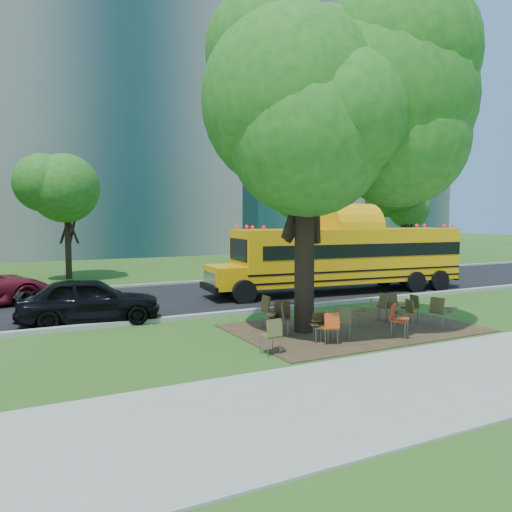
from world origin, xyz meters
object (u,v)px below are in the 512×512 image
chair_5 (397,317)px  chair_12 (387,304)px  chair_0 (272,332)px  chair_10 (270,308)px  school_bus (346,256)px  chair_13 (389,303)px  chair_4 (343,320)px  chair_14 (411,305)px  main_tree (305,119)px  chair_7 (440,309)px  chair_8 (278,316)px  chair_6 (406,310)px  chair_3 (319,324)px  chair_9 (281,314)px  chair_1 (331,325)px  chair_11 (367,310)px  chair_2 (324,323)px

chair_5 → chair_12: size_ratio=1.00×
chair_0 → chair_10: bearing=58.9°
school_bus → chair_10: (-6.32, -4.64, -1.01)m
chair_10 → chair_13: chair_10 is taller
chair_4 → chair_14: 3.57m
main_tree → chair_7: bearing=-20.4°
chair_8 → chair_7: bearing=-70.6°
chair_6 → chair_7: bearing=-110.4°
chair_0 → main_tree: bearing=36.8°
school_bus → chair_4: (-5.35, -6.87, -1.04)m
chair_3 → chair_5: (2.14, -0.59, 0.09)m
main_tree → school_bus: (5.75, 5.60, -4.37)m
main_tree → chair_8: bearing=-172.9°
chair_7 → chair_9: chair_9 is taller
chair_4 → chair_10: bearing=135.0°
chair_10 → chair_5: bearing=41.4°
chair_4 → main_tree: bearing=129.2°
chair_0 → chair_9: chair_9 is taller
school_bus → chair_12: school_bus is taller
chair_3 → main_tree: bearing=-83.6°
chair_4 → chair_7: bearing=19.0°
chair_1 → chair_9: (-0.59, 1.54, 0.06)m
chair_3 → chair_9: 1.24m
chair_14 → chair_4: bearing=112.1°
chair_1 → chair_10: (-0.41, 2.49, 0.06)m
chair_8 → chair_11: size_ratio=1.05×
chair_2 → chair_4: bearing=-60.4°
chair_1 → chair_13: size_ratio=0.91×
chair_0 → chair_11: (3.90, 1.26, -0.00)m
school_bus → chair_12: 6.34m
chair_7 → chair_9: size_ratio=0.98×
chair_2 → chair_8: 1.33m
chair_1 → chair_8: size_ratio=0.93×
school_bus → chair_0: bearing=-131.5°
chair_10 → chair_6: bearing=61.1°
chair_3 → chair_10: size_ratio=0.80×
chair_4 → chair_7: size_ratio=0.98×
chair_3 → chair_12: chair_12 is taller
main_tree → chair_14: size_ratio=11.45×
school_bus → chair_6: bearing=-107.9°
chair_12 → chair_11: bearing=-63.5°
main_tree → chair_7: size_ratio=10.22×
chair_2 → chair_4: size_ratio=0.90×
main_tree → chair_11: 5.79m
chair_4 → chair_6: bearing=30.1°
main_tree → chair_7: 6.76m
chair_5 → chair_10: chair_10 is taller
chair_4 → chair_7: chair_7 is taller
chair_1 → chair_12: size_ratio=0.94×
chair_8 → main_tree: bearing=-48.0°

